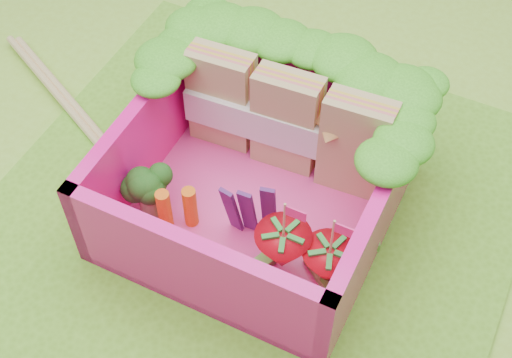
{
  "coord_description": "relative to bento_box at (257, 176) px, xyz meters",
  "views": [
    {
      "loc": [
        0.96,
        -1.9,
        3.02
      ],
      "look_at": [
        0.01,
        0.04,
        0.28
      ],
      "focal_mm": 50.0,
      "sensor_mm": 36.0,
      "label": 1
    }
  ],
  "objects": [
    {
      "name": "sandwich_stack",
      "position": [
        0.01,
        0.34,
        0.07
      ],
      "size": [
        1.08,
        0.23,
        0.6
      ],
      "color": "tan",
      "rests_on": "bento_floor"
    },
    {
      "name": "bento_floor",
      "position": [
        -0.0,
        0.0,
        -0.25
      ],
      "size": [
        1.3,
        1.3,
        0.05
      ],
      "primitive_type": "cube",
      "color": "#E93B92",
      "rests_on": "placemat"
    },
    {
      "name": "bento_box",
      "position": [
        0.0,
        0.0,
        0.0
      ],
      "size": [
        1.3,
        1.3,
        0.55
      ],
      "color": "#FF1592",
      "rests_on": "placemat"
    },
    {
      "name": "chopsticks",
      "position": [
        -0.96,
        0.01,
        -0.25
      ],
      "size": [
        2.05,
        1.03,
        0.05
      ],
      "color": "tan",
      "rests_on": "placemat"
    },
    {
      "name": "strawberry_right",
      "position": [
        0.49,
        -0.26,
        -0.09
      ],
      "size": [
        0.26,
        0.26,
        0.5
      ],
      "color": "red",
      "rests_on": "bento_floor"
    },
    {
      "name": "broccoli",
      "position": [
        -0.45,
        -0.28,
        -0.04
      ],
      "size": [
        0.33,
        0.33,
        0.26
      ],
      "color": "#709E4C",
      "rests_on": "bento_floor"
    },
    {
      "name": "purple_wedges",
      "position": [
        0.04,
        -0.17,
        -0.04
      ],
      "size": [
        0.22,
        0.13,
        0.38
      ],
      "color": "#551B60",
      "rests_on": "bento_floor"
    },
    {
      "name": "snap_peas",
      "position": [
        0.39,
        -0.22,
        -0.2
      ],
      "size": [
        0.59,
        0.59,
        0.05
      ],
      "color": "#5A9E31",
      "rests_on": "bento_floor"
    },
    {
      "name": "lettuce_ruffle",
      "position": [
        -0.0,
        0.48,
        0.33
      ],
      "size": [
        1.43,
        0.83,
        0.11
      ],
      "color": "#39921A",
      "rests_on": "bento_box"
    },
    {
      "name": "strawberry_left",
      "position": [
        0.27,
        -0.28,
        -0.09
      ],
      "size": [
        0.27,
        0.27,
        0.51
      ],
      "color": "red",
      "rests_on": "bento_floor"
    },
    {
      "name": "placemat",
      "position": [
        -0.02,
        -0.04,
        -0.29
      ],
      "size": [
        2.6,
        2.6,
        0.03
      ],
      "primitive_type": "cube",
      "color": "#64AE27",
      "rests_on": "ground"
    },
    {
      "name": "ground",
      "position": [
        -0.02,
        -0.04,
        -0.31
      ],
      "size": [
        14.0,
        14.0,
        0.0
      ],
      "primitive_type": "plane",
      "color": "#8CC136",
      "rests_on": "ground"
    },
    {
      "name": "carrot_sticks",
      "position": [
        -0.29,
        -0.29,
        -0.09
      ],
      "size": [
        0.16,
        0.16,
        0.28
      ],
      "color": "orange",
      "rests_on": "bento_floor"
    }
  ]
}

